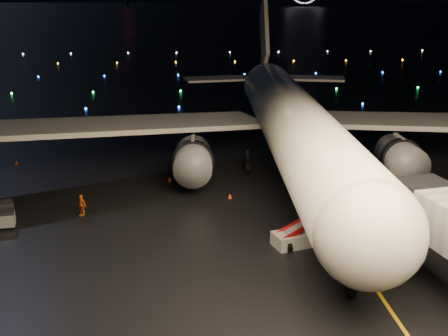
% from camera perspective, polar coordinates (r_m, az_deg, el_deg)
% --- Properties ---
extents(ground, '(2000.00, 2000.00, 0.00)m').
position_cam_1_polar(ground, '(331.50, -4.99, 14.21)').
color(ground, black).
rests_on(ground, ground).
extents(lane_centre, '(0.25, 80.00, 0.02)m').
position_cam_1_polar(lane_centre, '(51.20, 9.82, -4.06)').
color(lane_centre, gold).
rests_on(lane_centre, ground).
extents(airliner, '(67.96, 64.88, 18.42)m').
position_cam_1_polar(airliner, '(60.92, 6.67, 8.51)').
color(airliner, silver).
rests_on(airliner, ground).
extents(belt_loader, '(7.23, 3.80, 3.38)m').
position_cam_1_polar(belt_loader, '(43.44, 8.12, -5.59)').
color(belt_loader, silver).
rests_on(belt_loader, ground).
extents(crew_c, '(1.14, 1.09, 1.90)m').
position_cam_1_polar(crew_c, '(50.17, -14.28, -3.67)').
color(crew_c, orange).
rests_on(crew_c, ground).
extents(safety_cone_0, '(0.52, 0.52, 0.48)m').
position_cam_1_polar(safety_cone_0, '(52.85, 0.61, -2.83)').
color(safety_cone_0, '#EB4A0D').
rests_on(safety_cone_0, ground).
extents(safety_cone_1, '(0.53, 0.53, 0.50)m').
position_cam_1_polar(safety_cone_1, '(59.27, -3.75, -0.58)').
color(safety_cone_1, '#EB4A0D').
rests_on(safety_cone_1, ground).
extents(safety_cone_2, '(0.47, 0.47, 0.46)m').
position_cam_1_polar(safety_cone_2, '(57.91, -5.55, -1.09)').
color(safety_cone_2, '#EB4A0D').
rests_on(safety_cone_2, ground).
extents(safety_cone_3, '(0.50, 0.50, 0.49)m').
position_cam_1_polar(safety_cone_3, '(67.35, -20.35, 0.56)').
color(safety_cone_3, '#EB4A0D').
rests_on(safety_cone_3, ground).
extents(taxiway_lights, '(164.00, 92.00, 0.36)m').
position_cam_1_polar(taxiway_lights, '(138.21, -4.69, 9.77)').
color(taxiway_lights, black).
rests_on(taxiway_lights, ground).
extents(baggage_cart_0, '(2.38, 2.02, 1.71)m').
position_cam_1_polar(baggage_cart_0, '(50.96, -21.70, -4.18)').
color(baggage_cart_0, gray).
rests_on(baggage_cart_0, ground).
extents(baggage_cart_1, '(1.95, 1.52, 1.50)m').
position_cam_1_polar(baggage_cart_1, '(49.66, -21.50, -4.85)').
color(baggage_cart_1, gray).
rests_on(baggage_cart_1, ground).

